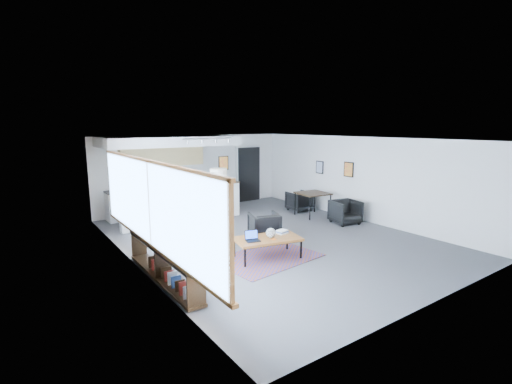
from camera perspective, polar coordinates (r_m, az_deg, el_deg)
room at (r=9.60m, az=2.07°, el=0.38°), size 7.02×9.02×2.62m
window at (r=7.17m, az=-16.01°, el=-2.15°), size 0.10×5.95×1.66m
console at (r=7.41m, az=-13.98°, el=-10.77°), size 0.35×3.00×0.80m
kitchenette at (r=12.23m, az=-13.05°, el=2.62°), size 4.20×1.96×2.60m
doorway at (r=14.52m, az=-1.17°, el=2.85°), size 1.10×0.12×2.15m
track_light at (r=11.02m, az=-7.35°, el=7.99°), size 1.60×0.07×0.15m
wall_art_lower at (r=12.21m, az=14.06°, el=3.38°), size 0.03×0.38×0.48m
wall_art_upper at (r=13.10m, az=9.77°, el=3.77°), size 0.03×0.34×0.44m
kilim_rug at (r=8.47m, az=1.77°, el=-10.06°), size 2.42×1.80×0.01m
coffee_table at (r=8.33m, az=1.78°, el=-7.27°), size 1.58×1.07×0.47m
laptop at (r=8.11m, az=-0.60°, el=-7.03°), size 0.35×0.31×0.22m
ceramic_pot at (r=8.29m, az=2.30°, el=-6.31°), size 0.22×0.22×0.22m
book_stack at (r=8.65m, az=4.00°, el=-6.12°), size 0.31×0.26×0.09m
coaster at (r=8.21m, az=2.77°, el=-7.28°), size 0.10×0.10×0.01m
armchair_left at (r=9.08m, az=-7.73°, el=-6.48°), size 0.82×0.79×0.69m
armchair_right at (r=9.76m, az=1.26°, el=-5.00°), size 0.92×0.89×0.75m
floor_lamp at (r=10.71m, az=-5.82°, el=2.41°), size 0.62×0.62×1.72m
dining_table at (r=12.22m, az=8.73°, el=-0.42°), size 1.01×1.01×0.78m
dining_chair_near at (r=11.53m, az=13.60°, el=-3.12°), size 0.76×0.73×0.67m
dining_chair_far at (r=12.98m, az=6.68°, el=-1.49°), size 0.65×0.62×0.64m
microwave at (r=13.11m, az=-9.14°, el=2.11°), size 0.58×0.36×0.37m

